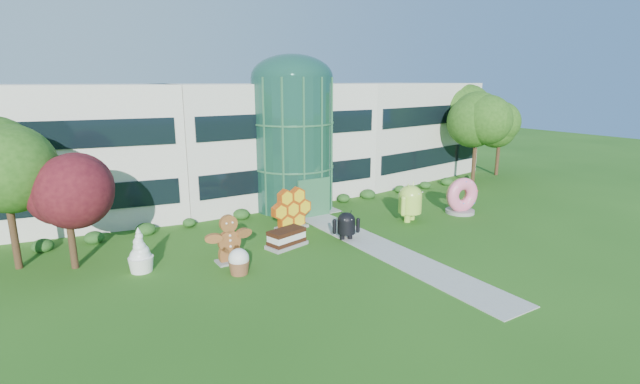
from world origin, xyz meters
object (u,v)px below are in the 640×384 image
donut (461,195)px  gingerbread (229,239)px  android_black (346,224)px  android_green (410,200)px

donut → gingerbread: donut is taller
android_black → gingerbread: (-7.44, 0.30, 0.33)m
android_black → donut: size_ratio=0.75×
android_green → donut: size_ratio=1.10×
android_green → gingerbread: size_ratio=1.03×
android_black → gingerbread: bearing=-159.4°
android_black → gingerbread: 7.45m
android_green → donut: android_green is taller
android_green → gingerbread: 13.49m
android_black → gingerbread: gingerbread is taller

